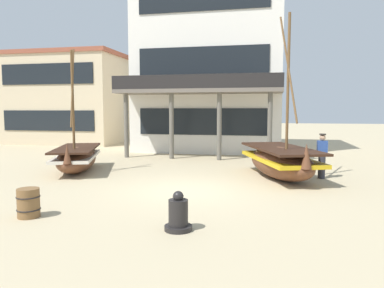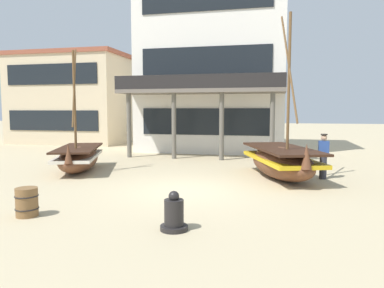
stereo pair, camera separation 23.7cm
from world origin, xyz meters
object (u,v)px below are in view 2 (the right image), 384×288
(fishing_boat_centre_large, at_px, (79,158))
(fisherman_by_hull, at_px, (323,157))
(capstan_winch, at_px, (174,215))
(fishing_boat_near_left, at_px, (281,161))
(harbor_building_main, at_px, (215,68))
(wooden_barrel, at_px, (27,202))
(harbor_building_annex, at_px, (72,99))

(fishing_boat_centre_large, bearing_deg, fisherman_by_hull, 2.85)
(fisherman_by_hull, xyz_separation_m, capstan_winch, (-3.81, -6.87, -0.50))
(fishing_boat_near_left, bearing_deg, fisherman_by_hull, 7.56)
(fisherman_by_hull, relative_size, harbor_building_main, 0.16)
(fishing_boat_near_left, xyz_separation_m, fishing_boat_centre_large, (-8.28, -0.29, -0.08))
(fishing_boat_centre_large, relative_size, wooden_barrel, 7.19)
(fisherman_by_hull, relative_size, capstan_winch, 1.97)
(capstan_winch, bearing_deg, fishing_boat_near_left, 71.03)
(wooden_barrel, relative_size, harbor_building_annex, 0.08)
(fishing_boat_near_left, xyz_separation_m, harbor_building_main, (-4.19, 9.87, 4.65))
(fishing_boat_centre_large, bearing_deg, capstan_winch, -46.84)
(fishing_boat_near_left, distance_m, fisherman_by_hull, 1.54)
(fishing_boat_near_left, distance_m, harbor_building_main, 11.69)
(fisherman_by_hull, distance_m, harbor_building_annex, 21.00)
(capstan_winch, xyz_separation_m, wooden_barrel, (-3.75, 0.17, 0.02))
(fishing_boat_near_left, relative_size, capstan_winch, 7.03)
(harbor_building_main, bearing_deg, wooden_barrel, -96.45)
(fishing_boat_near_left, height_order, harbor_building_annex, harbor_building_annex)
(wooden_barrel, distance_m, harbor_building_main, 17.20)
(fishing_boat_centre_large, distance_m, harbor_building_main, 11.93)
(capstan_winch, distance_m, wooden_barrel, 3.75)
(wooden_barrel, height_order, harbor_building_annex, harbor_building_annex)
(fishing_boat_centre_large, xyz_separation_m, harbor_building_annex, (-7.52, 12.07, 2.86))
(harbor_building_main, bearing_deg, fishing_boat_centre_large, -111.93)
(harbor_building_annex, bearing_deg, fisherman_by_hull, -33.78)
(fishing_boat_centre_large, xyz_separation_m, capstan_winch, (5.99, -6.38, -0.24))
(wooden_barrel, xyz_separation_m, harbor_building_annex, (-9.76, 18.28, 3.08))
(wooden_barrel, bearing_deg, fishing_boat_centre_large, 109.82)
(capstan_winch, relative_size, wooden_barrel, 1.22)
(fishing_boat_centre_large, xyz_separation_m, harbor_building_main, (4.09, 10.16, 4.73))
(fishing_boat_centre_large, relative_size, harbor_building_main, 0.47)
(fishing_boat_centre_large, distance_m, capstan_winch, 8.76)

